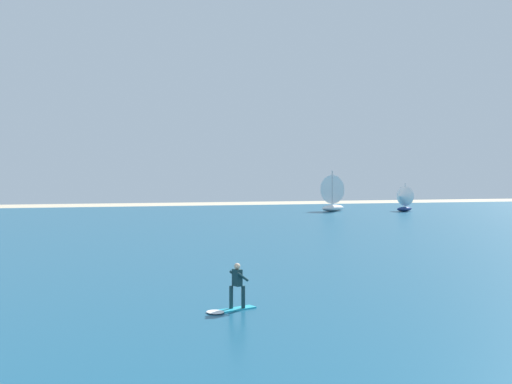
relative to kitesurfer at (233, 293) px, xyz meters
name	(u,v)px	position (x,y,z in m)	size (l,w,h in m)	color
ocean	(169,232)	(1.99, 31.72, -0.65)	(160.00, 90.00, 0.10)	navy
kitesurfer	(233,293)	(0.00, 0.00, 0.00)	(2.02, 1.25, 1.67)	#26B2CC
sailboat_far_left	(336,193)	(28.12, 56.49, 1.92)	(4.96, 4.57, 5.51)	white
sailboat_leading	(403,198)	(36.54, 53.35, 1.14)	(3.42, 3.04, 3.81)	navy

